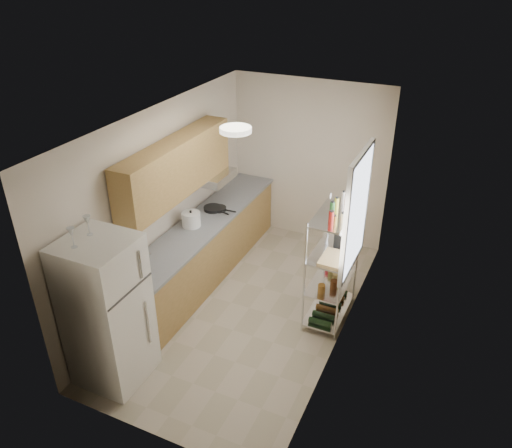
{
  "coord_description": "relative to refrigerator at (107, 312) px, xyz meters",
  "views": [
    {
      "loc": [
        2.29,
        -4.8,
        4.22
      ],
      "look_at": [
        -0.02,
        0.25,
        1.16
      ],
      "focal_mm": 35.0,
      "sensor_mm": 36.0,
      "label": 1
    }
  ],
  "objects": [
    {
      "name": "storage_bag",
      "position": [
        1.77,
        2.3,
        -0.22
      ],
      "size": [
        0.12,
        0.16,
        0.17
      ],
      "primitive_type": "cube",
      "rotation": [
        0.0,
        0.0,
        -0.12
      ],
      "color": "#A4141A",
      "rests_on": "bakers_rack"
    },
    {
      "name": "espresso_machine",
      "position": [
        1.92,
        2.16,
        0.29
      ],
      "size": [
        0.21,
        0.28,
        0.3
      ],
      "primitive_type": "cube",
      "rotation": [
        0.0,
        0.0,
        0.16
      ],
      "color": "black",
      "rests_on": "bakers_rack"
    },
    {
      "name": "wine_glass_a",
      "position": [
        -0.1,
        -0.16,
        0.97
      ],
      "size": [
        0.08,
        0.08,
        0.21
      ],
      "primitive_type": null,
      "color": "silver",
      "rests_on": "refrigerator"
    },
    {
      "name": "refrigerator",
      "position": [
        0.0,
        0.0,
        0.0
      ],
      "size": [
        0.71,
        0.71,
        1.74
      ],
      "primitive_type": "cube",
      "color": "white",
      "rests_on": "ground"
    },
    {
      "name": "frying_pan_small",
      "position": [
        -0.01,
        2.51,
        0.05
      ],
      "size": [
        0.22,
        0.22,
        0.04
      ],
      "primitive_type": "cylinder",
      "rotation": [
        0.0,
        0.0,
        0.02
      ],
      "color": "black",
      "rests_on": "counter_run"
    },
    {
      "name": "rice_cooker",
      "position": [
        -0.13,
        1.94,
        0.13
      ],
      "size": [
        0.25,
        0.25,
        0.2
      ],
      "primitive_type": "cylinder",
      "color": "white",
      "rests_on": "counter_run"
    },
    {
      "name": "wine_glass_b",
      "position": [
        -0.13,
        0.09,
        0.97
      ],
      "size": [
        0.08,
        0.08,
        0.21
      ],
      "primitive_type": null,
      "color": "silver",
      "rests_on": "refrigerator"
    },
    {
      "name": "bakers_rack",
      "position": [
        1.88,
        1.97,
        0.24
      ],
      "size": [
        0.45,
        0.9,
        1.73
      ],
      "color": "silver",
      "rests_on": "ground"
    },
    {
      "name": "upper_cabinets",
      "position": [
        -0.18,
        1.77,
        0.94
      ],
      "size": [
        0.33,
        2.2,
        0.72
      ],
      "primitive_type": "cube",
      "color": "#AC8349",
      "rests_on": "room"
    },
    {
      "name": "window",
      "position": [
        2.1,
        2.02,
        0.68
      ],
      "size": [
        0.06,
        1.0,
        1.46
      ],
      "primitive_type": "cube",
      "color": "white",
      "rests_on": "room"
    },
    {
      "name": "ceiling_dome",
      "position": [
        0.87,
        1.37,
        1.7
      ],
      "size": [
        0.34,
        0.34,
        0.05
      ],
      "primitive_type": "cylinder",
      "color": "white",
      "rests_on": "room"
    },
    {
      "name": "cutting_board",
      "position": [
        1.95,
        1.76,
        0.16
      ],
      "size": [
        0.32,
        0.41,
        0.03
      ],
      "primitive_type": "cube",
      "rotation": [
        0.0,
        0.0,
        -0.01
      ],
      "color": "tan",
      "rests_on": "bakers_rack"
    },
    {
      "name": "range_hood",
      "position": [
        -0.13,
        2.57,
        0.52
      ],
      "size": [
        0.5,
        0.6,
        0.12
      ],
      "primitive_type": "cube",
      "color": "#B7BABC",
      "rests_on": "room"
    },
    {
      "name": "counter_run",
      "position": [
        -0.05,
        2.11,
        -0.41
      ],
      "size": [
        0.63,
        3.51,
        0.9
      ],
      "color": "#AC8349",
      "rests_on": "ground"
    },
    {
      "name": "frying_pan_large",
      "position": [
        -0.09,
        2.48,
        0.06
      ],
      "size": [
        0.33,
        0.33,
        0.05
      ],
      "primitive_type": "cylinder",
      "rotation": [
        0.0,
        0.0,
        -0.24
      ],
      "color": "black",
      "rests_on": "counter_run"
    },
    {
      "name": "room",
      "position": [
        0.87,
        1.67,
        0.43
      ],
      "size": [
        2.52,
        4.42,
        2.62
      ],
      "color": "#B7A994",
      "rests_on": "ground"
    }
  ]
}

